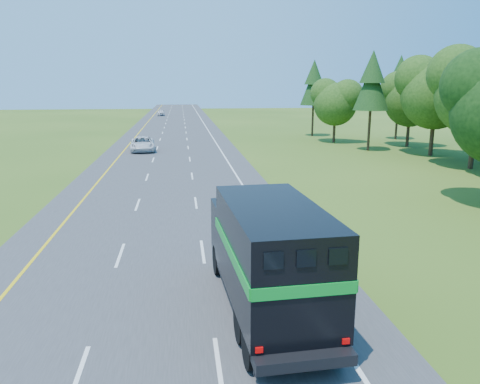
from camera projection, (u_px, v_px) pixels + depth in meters
The scene contains 5 objects.
road at pixel (172, 155), 49.97m from camera, with size 15.00×260.00×0.04m, color #38383A.
lane_markings at pixel (172, 155), 49.96m from camera, with size 11.15×260.00×0.01m.
horse_truck at pixel (268, 254), 15.10m from camera, with size 3.14×8.77×3.82m.
white_suv at pixel (143, 144), 52.96m from camera, with size 2.66×5.77×1.60m, color silver.
far_car at pixel (161, 113), 112.85m from camera, with size 1.70×4.22×1.44m, color silver.
Camera 1 is at (0.99, -0.09, 7.43)m, focal length 35.00 mm.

